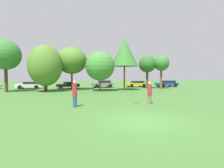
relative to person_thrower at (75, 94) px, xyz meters
name	(u,v)px	position (x,y,z in m)	size (l,w,h in m)	color
ground_plane	(142,120)	(3.28, -4.40, -0.96)	(120.00, 120.00, 0.00)	#3D6B2D
person_thrower	(75,94)	(0.00, 0.00, 0.00)	(0.34, 0.34, 1.88)	navy
person_catcher	(150,93)	(5.70, 0.02, -0.07)	(0.33, 0.33, 1.75)	#726651
frisbee	(133,79)	(4.16, -0.38, 1.05)	(0.30, 0.28, 0.16)	#19B2D8
tree_0	(5,55)	(-8.94, 12.96, 3.95)	(3.96, 3.96, 6.92)	#473323
tree_1	(45,66)	(-3.91, 12.51, 2.58)	(4.53, 4.53, 6.35)	#473323
tree_2	(72,61)	(-0.43, 14.50, 3.50)	(4.57, 4.57, 6.48)	brown
tree_3	(100,66)	(3.50, 11.73, 2.57)	(4.12, 4.12, 5.60)	brown
tree_4	(124,53)	(7.29, 12.49, 4.66)	(4.09, 4.09, 7.68)	brown
tree_5	(147,64)	(11.86, 14.58, 3.07)	(2.81, 2.81, 5.50)	brown
tree_6	(161,63)	(13.89, 13.59, 3.21)	(2.54, 2.54, 5.51)	brown
parked_car_white	(30,85)	(-7.43, 18.70, -0.35)	(4.06, 2.23, 1.15)	silver
parked_car_black	(69,85)	(-1.05, 18.05, -0.34)	(3.93, 2.02, 1.13)	black
parked_car_grey	(103,84)	(5.03, 18.64, -0.28)	(3.93, 2.24, 1.29)	slate
parked_car_yellow	(136,84)	(11.48, 18.68, -0.34)	(4.01, 2.09, 1.15)	gold
parked_car_blue	(167,83)	(17.55, 18.04, -0.30)	(4.29, 2.27, 1.22)	#1E389E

